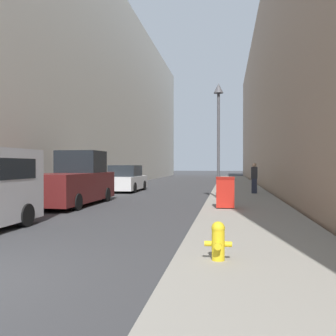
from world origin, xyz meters
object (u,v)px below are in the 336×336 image
Objects in this scene: parked_sedan_near at (126,179)px; pedestrian_on_sidewalk at (254,178)px; fire_hydrant at (218,240)px; lamppost at (218,121)px; trash_bin at (225,192)px; pickup_truck at (74,182)px.

pedestrian_on_sidewalk is (7.90, -2.14, 0.21)m from parked_sedan_near.
parked_sedan_near is (-6.29, 16.99, 0.30)m from fire_hydrant.
lamppost reaches higher than parked_sedan_near.
parked_sedan_near is (-6.37, 9.44, 0.05)m from trash_bin.
pedestrian_on_sidewalk is at bearing 59.39° from lamppost.
pedestrian_on_sidewalk is at bearing -15.16° from parked_sedan_near.
fire_hydrant is at bearing -96.20° from pedestrian_on_sidewalk.
fire_hydrant is 18.12m from parked_sedan_near.
lamppost is 4.64m from pedestrian_on_sidewalk.
parked_sedan_near is (-6.02, 5.32, -3.01)m from lamppost.
fire_hydrant is 7.56m from trash_bin.
parked_sedan_near reaches higher than trash_bin.
parked_sedan_near is (0.01, 8.09, -0.20)m from pickup_truck.
pedestrian_on_sidewalk reaches higher than fire_hydrant.
pickup_truck is (-6.30, 8.90, 0.49)m from fire_hydrant.
lamppost is at bearing 24.64° from pickup_truck.
pickup_truck is 3.32× the size of pedestrian_on_sidewalk.
trash_bin is 0.21× the size of lamppost.
fire_hydrant is at bearing -54.71° from pickup_truck.
fire_hydrant is 0.38× the size of pedestrian_on_sidewalk.
lamppost is 7.21m from pickup_truck.
pickup_truck is at bearing -155.36° from lamppost.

